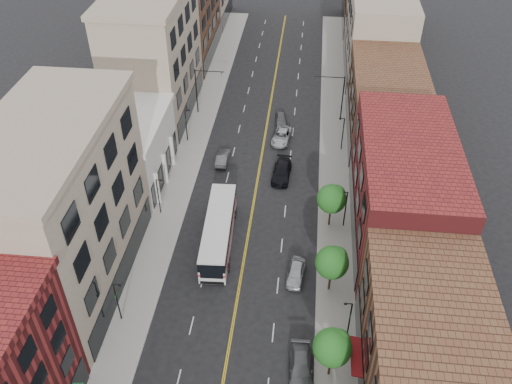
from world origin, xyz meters
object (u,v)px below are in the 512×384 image
(car_parked_far, at_px, (296,273))
(car_lane_a, at_px, (282,172))
(city_bus, at_px, (218,230))
(car_lane_c, at_px, (281,119))
(car_parked_mid, at_px, (301,367))
(car_lane_behind, at_px, (223,158))
(car_lane_b, at_px, (282,136))

(car_parked_far, height_order, car_lane_a, car_lane_a)
(city_bus, relative_size, car_lane_a, 2.35)
(car_parked_far, distance_m, car_lane_c, 31.31)
(car_parked_far, relative_size, car_lane_c, 1.09)
(car_parked_mid, height_order, car_lane_c, car_parked_mid)
(car_lane_behind, xyz_separation_m, car_lane_b, (7.62, 6.18, 0.02))
(car_parked_mid, relative_size, car_lane_behind, 1.18)
(car_parked_mid, height_order, car_lane_behind, car_parked_mid)
(car_lane_b, xyz_separation_m, car_lane_c, (-0.46, 4.85, -0.04))
(car_lane_behind, bearing_deg, car_parked_mid, 111.26)
(car_lane_a, xyz_separation_m, car_lane_c, (-1.06, 13.52, -0.13))
(car_lane_behind, distance_m, car_lane_c, 13.15)
(car_parked_far, height_order, car_lane_c, car_parked_far)
(car_parked_far, bearing_deg, car_lane_c, 102.66)
(car_parked_mid, xyz_separation_m, car_lane_behind, (-11.91, 31.41, -0.03))
(car_parked_far, xyz_separation_m, car_lane_behind, (-10.93, 20.05, -0.04))
(car_parked_far, relative_size, car_lane_behind, 1.02)
(car_lane_behind, relative_size, car_lane_b, 0.82)
(city_bus, xyz_separation_m, car_parked_mid, (9.92, -15.76, -1.22))
(car_parked_mid, bearing_deg, car_lane_a, 94.21)
(city_bus, height_order, car_lane_b, city_bus)
(car_parked_far, height_order, car_lane_behind, car_parked_far)
(car_parked_far, xyz_separation_m, car_lane_a, (-2.71, 17.57, 0.07))
(car_lane_a, bearing_deg, car_lane_behind, 166.84)
(car_lane_behind, bearing_deg, car_lane_a, 163.69)
(car_lane_behind, distance_m, car_lane_b, 9.82)
(car_lane_behind, bearing_deg, car_lane_b, -140.44)
(car_parked_far, distance_m, car_lane_a, 17.77)
(car_parked_mid, xyz_separation_m, car_lane_a, (-3.69, 28.92, 0.08))
(car_parked_mid, height_order, car_lane_b, car_parked_mid)
(car_parked_mid, xyz_separation_m, car_parked_far, (-0.98, 11.36, 0.01))
(car_parked_mid, xyz_separation_m, car_lane_c, (-4.74, 42.44, -0.05))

